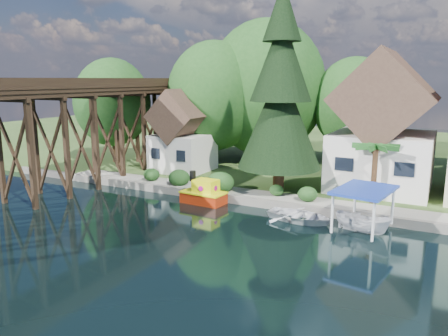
{
  "coord_description": "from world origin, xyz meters",
  "views": [
    {
      "loc": [
        11.75,
        -20.5,
        9.22
      ],
      "look_at": [
        -2.1,
        6.0,
        3.1
      ],
      "focal_mm": 35.0,
      "sensor_mm": 36.0,
      "label": 1
    }
  ],
  "objects_px": {
    "palm_tree": "(376,148)",
    "tugboat": "(204,194)",
    "conifer": "(281,94)",
    "boat_canopy": "(363,214)",
    "shed": "(183,136)",
    "boat_white_a": "(300,215)",
    "trestle_bridge": "(69,127)",
    "house_left": "(383,131)"
  },
  "relations": [
    {
      "from": "trestle_bridge",
      "to": "shed",
      "type": "xyz_separation_m",
      "value": [
        5.0,
        9.33,
        -1.52
      ]
    },
    {
      "from": "conifer",
      "to": "boat_white_a",
      "type": "distance_m",
      "value": 9.68
    },
    {
      "from": "house_left",
      "to": "palm_tree",
      "type": "bearing_deg",
      "value": -87.47
    },
    {
      "from": "shed",
      "to": "conifer",
      "type": "distance_m",
      "value": 12.36
    },
    {
      "from": "conifer",
      "to": "palm_tree",
      "type": "bearing_deg",
      "value": 0.78
    },
    {
      "from": "trestle_bridge",
      "to": "boat_canopy",
      "type": "bearing_deg",
      "value": 1.81
    },
    {
      "from": "shed",
      "to": "boat_white_a",
      "type": "xyz_separation_m",
      "value": [
        14.45,
        -8.27,
        -3.37
      ]
    },
    {
      "from": "conifer",
      "to": "boat_white_a",
      "type": "bearing_deg",
      "value": -55.21
    },
    {
      "from": "tugboat",
      "to": "boat_canopy",
      "type": "relative_size",
      "value": 0.74
    },
    {
      "from": "conifer",
      "to": "boat_canopy",
      "type": "height_order",
      "value": "conifer"
    },
    {
      "from": "conifer",
      "to": "boat_canopy",
      "type": "distance_m",
      "value": 11.39
    },
    {
      "from": "house_left",
      "to": "boat_canopy",
      "type": "distance_m",
      "value": 10.85
    },
    {
      "from": "house_left",
      "to": "trestle_bridge",
      "type": "bearing_deg",
      "value": -154.79
    },
    {
      "from": "shed",
      "to": "boat_canopy",
      "type": "height_order",
      "value": "shed"
    },
    {
      "from": "house_left",
      "to": "tugboat",
      "type": "height_order",
      "value": "house_left"
    },
    {
      "from": "house_left",
      "to": "shed",
      "type": "xyz_separation_m",
      "value": [
        -18.0,
        -1.5,
        -1.31
      ]
    },
    {
      "from": "trestle_bridge",
      "to": "tugboat",
      "type": "distance_m",
      "value": 12.7
    },
    {
      "from": "tugboat",
      "to": "conifer",
      "type": "bearing_deg",
      "value": 43.06
    },
    {
      "from": "house_left",
      "to": "tugboat",
      "type": "relative_size",
      "value": 3.18
    },
    {
      "from": "house_left",
      "to": "boat_canopy",
      "type": "relative_size",
      "value": 2.35
    },
    {
      "from": "trestle_bridge",
      "to": "tugboat",
      "type": "bearing_deg",
      "value": 8.84
    },
    {
      "from": "trestle_bridge",
      "to": "palm_tree",
      "type": "distance_m",
      "value": 24.0
    },
    {
      "from": "boat_white_a",
      "to": "boat_canopy",
      "type": "bearing_deg",
      "value": -88.93
    },
    {
      "from": "conifer",
      "to": "house_left",
      "type": "bearing_deg",
      "value": 35.32
    },
    {
      "from": "shed",
      "to": "palm_tree",
      "type": "xyz_separation_m",
      "value": [
        18.21,
        -3.31,
        0.62
      ]
    },
    {
      "from": "palm_tree",
      "to": "boat_canopy",
      "type": "bearing_deg",
      "value": -86.97
    },
    {
      "from": "trestle_bridge",
      "to": "boat_white_a",
      "type": "bearing_deg",
      "value": 3.12
    },
    {
      "from": "tugboat",
      "to": "boat_white_a",
      "type": "relative_size",
      "value": 0.79
    },
    {
      "from": "palm_tree",
      "to": "boat_canopy",
      "type": "relative_size",
      "value": 0.96
    },
    {
      "from": "conifer",
      "to": "tugboat",
      "type": "relative_size",
      "value": 4.56
    },
    {
      "from": "conifer",
      "to": "palm_tree",
      "type": "distance_m",
      "value": 8.02
    },
    {
      "from": "shed",
      "to": "tugboat",
      "type": "bearing_deg",
      "value": -48.33
    },
    {
      "from": "shed",
      "to": "boat_canopy",
      "type": "xyz_separation_m",
      "value": [
        18.49,
        -8.59,
        -2.64
      ]
    },
    {
      "from": "boat_canopy",
      "to": "shed",
      "type": "bearing_deg",
      "value": 155.09
    },
    {
      "from": "shed",
      "to": "tugboat",
      "type": "height_order",
      "value": "shed"
    },
    {
      "from": "shed",
      "to": "conifer",
      "type": "relative_size",
      "value": 0.5
    },
    {
      "from": "palm_tree",
      "to": "tugboat",
      "type": "distance_m",
      "value": 12.82
    },
    {
      "from": "tugboat",
      "to": "house_left",
      "type": "bearing_deg",
      "value": 38.53
    },
    {
      "from": "palm_tree",
      "to": "boat_canopy",
      "type": "distance_m",
      "value": 6.21
    },
    {
      "from": "house_left",
      "to": "boat_white_a",
      "type": "relative_size",
      "value": 2.51
    },
    {
      "from": "conifer",
      "to": "boat_canopy",
      "type": "bearing_deg",
      "value": -34.94
    },
    {
      "from": "palm_tree",
      "to": "boat_canopy",
      "type": "height_order",
      "value": "palm_tree"
    }
  ]
}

